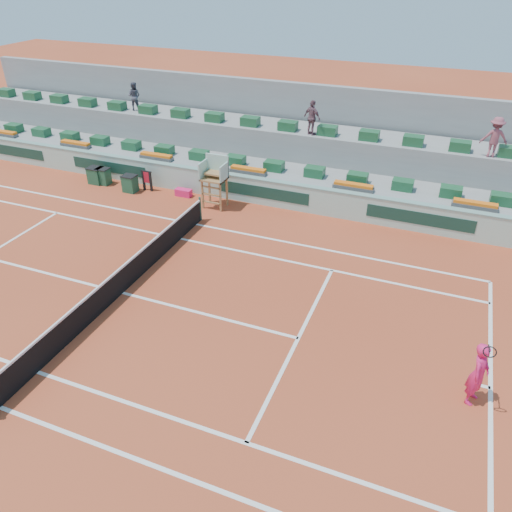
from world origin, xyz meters
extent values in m
plane|color=#A03A1F|center=(0.00, 0.00, 0.00)|extent=(90.00, 90.00, 0.00)
cube|color=gray|center=(0.00, 10.70, 0.60)|extent=(36.00, 4.00, 1.20)
cube|color=gray|center=(0.00, 12.30, 1.30)|extent=(36.00, 2.40, 2.60)
cube|color=gray|center=(0.00, 13.90, 2.20)|extent=(36.00, 0.40, 4.40)
cube|color=#EE1F65|center=(-1.94, 7.89, 0.18)|extent=(0.80, 0.35, 0.35)
imported|color=#4C4C58|center=(-7.00, 12.00, 3.35)|extent=(0.82, 0.69, 1.51)
imported|color=#78505A|center=(3.28, 11.44, 3.42)|extent=(1.04, 0.76, 1.63)
imported|color=#8E4752|center=(11.26, 11.44, 3.45)|extent=(1.19, 0.80, 1.70)
cube|color=white|center=(11.88, 0.00, 0.01)|extent=(0.12, 10.97, 0.01)
cube|color=white|center=(0.00, -5.49, 0.01)|extent=(23.77, 0.12, 0.01)
cube|color=white|center=(0.00, 5.49, 0.01)|extent=(23.77, 0.12, 0.01)
cube|color=white|center=(0.00, -4.12, 0.01)|extent=(23.77, 0.12, 0.01)
cube|color=white|center=(0.00, 4.12, 0.01)|extent=(23.77, 0.12, 0.01)
cube|color=white|center=(6.40, 0.00, 0.01)|extent=(0.12, 8.23, 0.01)
cube|color=white|center=(0.00, 0.00, 0.01)|extent=(12.80, 0.12, 0.01)
cube|color=white|center=(11.73, 0.00, 0.01)|extent=(0.30, 0.12, 0.01)
cube|color=black|center=(0.00, 0.00, 0.46)|extent=(0.03, 11.87, 0.92)
cube|color=silver|center=(0.00, 0.00, 0.95)|extent=(0.06, 11.87, 0.07)
cylinder|color=#1F4A37|center=(0.00, 5.94, 0.55)|extent=(0.10, 0.10, 1.10)
cube|color=#A5CFBD|center=(0.00, 8.50, 0.60)|extent=(36.00, 0.30, 1.20)
cube|color=gray|center=(0.00, 8.50, 1.23)|extent=(36.00, 0.34, 0.06)
cube|color=#14382C|center=(-13.00, 8.34, 0.65)|extent=(4.40, 0.02, 0.56)
cube|color=#14382C|center=(-6.50, 8.34, 0.65)|extent=(4.40, 0.02, 0.56)
cube|color=#14382C|center=(2.00, 8.34, 0.65)|extent=(4.40, 0.02, 0.56)
cube|color=#14382C|center=(9.00, 8.34, 0.65)|extent=(4.40, 0.02, 0.56)
cube|color=olive|center=(-0.45, 7.05, 0.68)|extent=(0.08, 0.08, 1.35)
cube|color=olive|center=(0.45, 7.05, 0.68)|extent=(0.08, 0.08, 1.35)
cube|color=olive|center=(-0.45, 7.75, 0.68)|extent=(0.08, 0.08, 1.35)
cube|color=olive|center=(0.45, 7.75, 0.68)|extent=(0.08, 0.08, 1.35)
cube|color=olive|center=(0.00, 7.40, 1.39)|extent=(1.10, 0.90, 0.08)
cube|color=#A5CFBD|center=(0.00, 7.78, 1.90)|extent=(1.10, 0.08, 1.00)
cube|color=#A5CFBD|center=(-0.52, 7.40, 1.75)|extent=(0.06, 0.90, 0.80)
cube|color=#A5CFBD|center=(0.52, 7.40, 1.75)|extent=(0.06, 0.90, 0.80)
cube|color=olive|center=(0.00, 7.50, 1.63)|extent=(0.80, 0.60, 0.08)
cube|color=olive|center=(0.00, 7.05, 0.35)|extent=(0.90, 0.08, 0.06)
cube|color=olive|center=(0.00, 7.05, 0.75)|extent=(0.90, 0.08, 0.06)
cube|color=olive|center=(0.00, 7.05, 1.10)|extent=(0.90, 0.08, 0.06)
cube|color=#1B532E|center=(-14.00, 9.80, 1.42)|extent=(0.90, 0.60, 0.44)
cube|color=#1B532E|center=(-12.00, 9.80, 1.42)|extent=(0.90, 0.60, 0.44)
cube|color=#1B532E|center=(-10.00, 9.80, 1.42)|extent=(0.90, 0.60, 0.44)
cube|color=#1B532E|center=(-8.00, 9.80, 1.42)|extent=(0.90, 0.60, 0.44)
cube|color=#1B532E|center=(-6.00, 9.80, 1.42)|extent=(0.90, 0.60, 0.44)
cube|color=#1B532E|center=(-4.00, 9.80, 1.42)|extent=(0.90, 0.60, 0.44)
cube|color=#1B532E|center=(-2.00, 9.80, 1.42)|extent=(0.90, 0.60, 0.44)
cube|color=#1B532E|center=(0.00, 9.80, 1.42)|extent=(0.90, 0.60, 0.44)
cube|color=#1B532E|center=(2.00, 9.80, 1.42)|extent=(0.90, 0.60, 0.44)
cube|color=#1B532E|center=(4.00, 9.80, 1.42)|extent=(0.90, 0.60, 0.44)
cube|color=#1B532E|center=(6.00, 9.80, 1.42)|extent=(0.90, 0.60, 0.44)
cube|color=#1B532E|center=(8.00, 9.80, 1.42)|extent=(0.90, 0.60, 0.44)
cube|color=#1B532E|center=(10.00, 9.80, 1.42)|extent=(0.90, 0.60, 0.44)
cube|color=#1B532E|center=(12.00, 9.80, 1.42)|extent=(0.90, 0.60, 0.44)
cube|color=#1B532E|center=(-16.00, 11.70, 2.82)|extent=(0.90, 0.60, 0.44)
cube|color=#1B532E|center=(-14.00, 11.70, 2.82)|extent=(0.90, 0.60, 0.44)
cube|color=#1B532E|center=(-12.00, 11.70, 2.82)|extent=(0.90, 0.60, 0.44)
cube|color=#1B532E|center=(-10.00, 11.70, 2.82)|extent=(0.90, 0.60, 0.44)
cube|color=#1B532E|center=(-8.00, 11.70, 2.82)|extent=(0.90, 0.60, 0.44)
cube|color=#1B532E|center=(-6.00, 11.70, 2.82)|extent=(0.90, 0.60, 0.44)
cube|color=#1B532E|center=(-4.00, 11.70, 2.82)|extent=(0.90, 0.60, 0.44)
cube|color=#1B532E|center=(-2.00, 11.70, 2.82)|extent=(0.90, 0.60, 0.44)
cube|color=#1B532E|center=(0.00, 11.70, 2.82)|extent=(0.90, 0.60, 0.44)
cube|color=#1B532E|center=(2.00, 11.70, 2.82)|extent=(0.90, 0.60, 0.44)
cube|color=#1B532E|center=(4.00, 11.70, 2.82)|extent=(0.90, 0.60, 0.44)
cube|color=#1B532E|center=(6.00, 11.70, 2.82)|extent=(0.90, 0.60, 0.44)
cube|color=#1B532E|center=(8.00, 11.70, 2.82)|extent=(0.90, 0.60, 0.44)
cube|color=#1B532E|center=(10.00, 11.70, 2.82)|extent=(0.90, 0.60, 0.44)
cube|color=#1B532E|center=(12.00, 11.70, 2.82)|extent=(0.90, 0.60, 0.44)
cube|color=#505050|center=(-14.00, 9.00, 1.28)|extent=(1.80, 0.36, 0.16)
cube|color=orange|center=(-14.00, 9.00, 1.42)|extent=(1.70, 0.32, 0.12)
cube|color=#505050|center=(-9.00, 9.00, 1.28)|extent=(1.80, 0.36, 0.16)
cube|color=orange|center=(-9.00, 9.00, 1.42)|extent=(1.70, 0.32, 0.12)
cube|color=#505050|center=(-4.00, 9.00, 1.28)|extent=(1.80, 0.36, 0.16)
cube|color=orange|center=(-4.00, 9.00, 1.42)|extent=(1.70, 0.32, 0.12)
cube|color=#505050|center=(1.00, 9.00, 1.28)|extent=(1.80, 0.36, 0.16)
cube|color=orange|center=(1.00, 9.00, 1.42)|extent=(1.70, 0.32, 0.12)
cube|color=#505050|center=(6.00, 9.00, 1.28)|extent=(1.80, 0.36, 0.16)
cube|color=orange|center=(6.00, 9.00, 1.42)|extent=(1.70, 0.32, 0.12)
cube|color=#505050|center=(11.00, 9.00, 1.28)|extent=(1.80, 0.36, 0.16)
cube|color=orange|center=(11.00, 9.00, 1.42)|extent=(1.70, 0.32, 0.12)
cube|color=#194B30|center=(-4.62, 7.39, 0.40)|extent=(0.64, 0.55, 0.80)
cube|color=black|center=(-4.62, 7.39, 0.82)|extent=(0.67, 0.58, 0.04)
cube|color=#194B30|center=(-6.40, 7.67, 0.40)|extent=(0.60, 0.51, 0.80)
cube|color=black|center=(-6.40, 7.67, 0.82)|extent=(0.63, 0.55, 0.04)
cube|color=#194B30|center=(-6.82, 7.62, 0.40)|extent=(0.69, 0.59, 0.80)
cube|color=black|center=(-6.82, 7.62, 0.82)|extent=(0.73, 0.63, 0.04)
cube|color=black|center=(-4.09, 7.81, 0.50)|extent=(0.09, 0.09, 1.00)
cube|color=black|center=(-3.69, 7.81, 0.50)|extent=(0.09, 0.09, 1.00)
cube|color=black|center=(-3.89, 7.81, 1.00)|extent=(0.57, 0.08, 0.06)
cube|color=red|center=(-3.89, 7.79, 0.70)|extent=(0.42, 0.04, 0.56)
imported|color=#EE1F65|center=(11.39, -0.63, 0.94)|extent=(0.62, 0.78, 1.88)
cylinder|color=black|center=(11.39, -0.93, 2.05)|extent=(0.03, 0.35, 0.09)
torus|color=black|center=(11.39, -1.15, 2.12)|extent=(0.31, 0.08, 0.31)
camera|label=1|loc=(9.56, -11.36, 10.17)|focal=35.00mm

